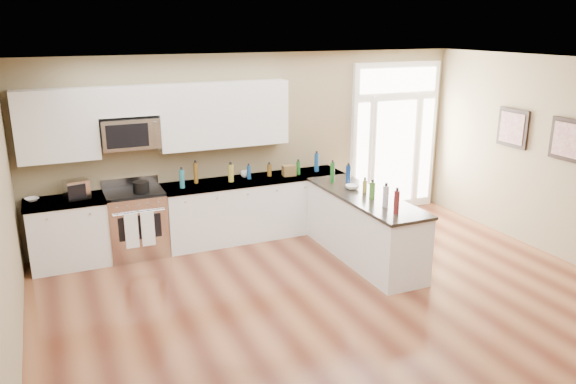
{
  "coord_description": "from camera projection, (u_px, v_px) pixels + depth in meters",
  "views": [
    {
      "loc": [
        -3.04,
        -4.11,
        3.21
      ],
      "look_at": [
        -0.34,
        2.0,
        1.2
      ],
      "focal_mm": 35.0,
      "sensor_mm": 36.0,
      "label": 1
    }
  ],
  "objects": [
    {
      "name": "cardboard_box",
      "position": [
        289.0,
        170.0,
        8.73
      ],
      "size": [
        0.21,
        0.17,
        0.16
      ],
      "primitive_type": "cube",
      "rotation": [
        0.0,
        0.0,
        -0.12
      ],
      "color": "brown",
      "rests_on": "back_cabinet_right"
    },
    {
      "name": "ground",
      "position": [
        398.0,
        353.0,
        5.7
      ],
      "size": [
        8.0,
        8.0,
        0.0
      ],
      "primitive_type": "plane",
      "color": "#502416"
    },
    {
      "name": "upper_cabinet_left",
      "position": [
        56.0,
        126.0,
        7.4
      ],
      "size": [
        1.04,
        0.33,
        0.95
      ],
      "primitive_type": "cube",
      "color": "white",
      "rests_on": "room_shell"
    },
    {
      "name": "back_cabinet_left",
      "position": [
        70.0,
        234.0,
        7.7
      ],
      "size": [
        1.1,
        0.66,
        0.94
      ],
      "color": "white",
      "rests_on": "ground"
    },
    {
      "name": "kitchen_range",
      "position": [
        136.0,
        223.0,
        8.03
      ],
      "size": [
        0.8,
        0.71,
        1.08
      ],
      "color": "silver",
      "rests_on": "ground"
    },
    {
      "name": "entry_door",
      "position": [
        394.0,
        138.0,
        9.78
      ],
      "size": [
        1.7,
        0.1,
        2.6
      ],
      "color": "white",
      "rests_on": "ground"
    },
    {
      "name": "stockpot",
      "position": [
        141.0,
        187.0,
        7.81
      ],
      "size": [
        0.24,
        0.24,
        0.17
      ],
      "primitive_type": "cylinder",
      "rotation": [
        0.0,
        0.0,
        -0.08
      ],
      "color": "black",
      "rests_on": "kitchen_range"
    },
    {
      "name": "wall_art_far",
      "position": [
        568.0,
        140.0,
        7.61
      ],
      "size": [
        0.05,
        0.58,
        0.58
      ],
      "color": "black",
      "rests_on": "room_shell"
    },
    {
      "name": "microwave",
      "position": [
        130.0,
        133.0,
        7.77
      ],
      "size": [
        0.78,
        0.41,
        0.42
      ],
      "color": "silver",
      "rests_on": "room_shell"
    },
    {
      "name": "upper_cabinet_short",
      "position": [
        127.0,
        101.0,
        7.68
      ],
      "size": [
        0.82,
        0.33,
        0.4
      ],
      "primitive_type": "cube",
      "color": "white",
      "rests_on": "room_shell"
    },
    {
      "name": "peninsula_cabinet",
      "position": [
        363.0,
        229.0,
        7.9
      ],
      "size": [
        0.69,
        2.32,
        0.94
      ],
      "color": "white",
      "rests_on": "ground"
    },
    {
      "name": "upper_cabinet_right",
      "position": [
        224.0,
        115.0,
        8.29
      ],
      "size": [
        1.94,
        0.33,
        0.95
      ],
      "primitive_type": "cube",
      "color": "white",
      "rests_on": "room_shell"
    },
    {
      "name": "toaster_oven",
      "position": [
        76.0,
        189.0,
        7.57
      ],
      "size": [
        0.35,
        0.31,
        0.26
      ],
      "primitive_type": "cube",
      "rotation": [
        0.0,
        0.0,
        0.25
      ],
      "color": "silver",
      "rests_on": "back_cabinet_left"
    },
    {
      "name": "counter_bottles",
      "position": [
        302.0,
        178.0,
        8.08
      ],
      "size": [
        2.35,
        2.45,
        0.31
      ],
      "color": "#19591E",
      "rests_on": "back_cabinet_right"
    },
    {
      "name": "wall_art_near",
      "position": [
        513.0,
        128.0,
        8.48
      ],
      "size": [
        0.05,
        0.58,
        0.58
      ],
      "color": "black",
      "rests_on": "room_shell"
    },
    {
      "name": "bowl_left",
      "position": [
        32.0,
        199.0,
        7.49
      ],
      "size": [
        0.23,
        0.23,
        0.04
      ],
      "primitive_type": "imported",
      "rotation": [
        0.0,
        0.0,
        0.39
      ],
      "color": "white",
      "rests_on": "back_cabinet_left"
    },
    {
      "name": "room_shell",
      "position": [
        409.0,
        192.0,
        5.21
      ],
      "size": [
        8.0,
        8.0,
        8.0
      ],
      "color": "#8F7F5A",
      "rests_on": "ground"
    },
    {
      "name": "back_cabinet_right",
      "position": [
        255.0,
        209.0,
        8.75
      ],
      "size": [
        2.85,
        0.66,
        0.94
      ],
      "color": "white",
      "rests_on": "ground"
    },
    {
      "name": "bowl_peninsula",
      "position": [
        352.0,
        187.0,
        8.02
      ],
      "size": [
        0.21,
        0.21,
        0.06
      ],
      "primitive_type": "imported",
      "rotation": [
        0.0,
        0.0,
        0.07
      ],
      "color": "white",
      "rests_on": "peninsula_cabinet"
    },
    {
      "name": "cup_counter",
      "position": [
        245.0,
        174.0,
        8.64
      ],
      "size": [
        0.17,
        0.17,
        0.1
      ],
      "primitive_type": "imported",
      "rotation": [
        0.0,
        0.0,
        -0.4
      ],
      "color": "white",
      "rests_on": "back_cabinet_right"
    }
  ]
}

